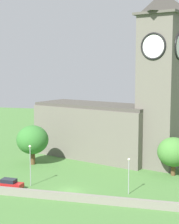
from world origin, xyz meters
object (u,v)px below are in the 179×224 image
object	(u,v)px
streetlamp_west_mid	(30,159)
streetlamp_central	(129,170)
church	(117,114)
car_red	(10,184)
tree_by_tower	(33,140)
tree_riverside_west	(174,152)

from	to	relation	value
streetlamp_west_mid	streetlamp_central	xyz separation A→B (m)	(17.70, 0.16, -0.73)
church	streetlamp_west_mid	xyz separation A→B (m)	(-11.48, -22.68, -5.66)
car_red	tree_by_tower	distance (m)	17.06
streetlamp_west_mid	tree_riverside_west	distance (m)	27.87
streetlamp_central	car_red	bearing A→B (deg)	-172.59
church	tree_riverside_west	xyz separation A→B (m)	(13.16, -9.66, -5.91)
church	tree_riverside_west	distance (m)	17.37
tree_riverside_west	tree_by_tower	xyz separation A→B (m)	(-30.10, 0.71, 0.77)
car_red	streetlamp_central	xyz separation A→B (m)	(20.57, 2.67, 3.30)
church	tree_riverside_west	size ratio (longest dim) A/B	4.80
streetlamp_west_mid	tree_riverside_west	size ratio (longest dim) A/B	0.98
tree_riverside_west	tree_by_tower	world-z (taller)	tree_by_tower
church	streetlamp_central	xyz separation A→B (m)	(6.22, -22.52, -6.39)
church	streetlamp_central	size ratio (longest dim) A/B	5.90
tree_riverside_west	tree_by_tower	bearing A→B (deg)	178.66
church	tree_by_tower	xyz separation A→B (m)	(-16.93, -8.96, -5.13)
car_red	tree_by_tower	size ratio (longest dim) A/B	0.55
church	streetlamp_west_mid	distance (m)	26.04
streetlamp_west_mid	streetlamp_central	distance (m)	17.72
church	car_red	bearing A→B (deg)	-119.66
church	streetlamp_central	world-z (taller)	church
tree_riverside_west	streetlamp_central	bearing A→B (deg)	-118.38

